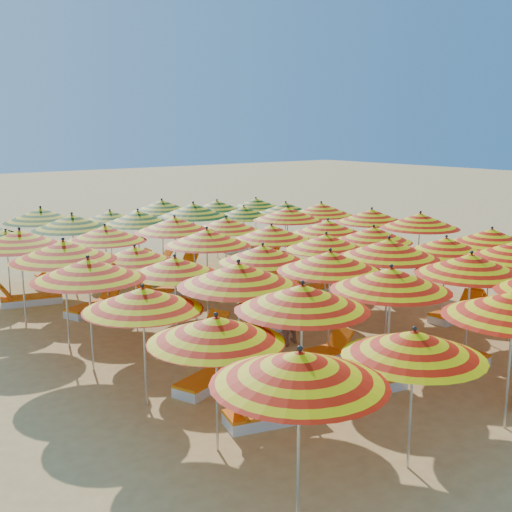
% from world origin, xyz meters
% --- Properties ---
extents(ground, '(120.00, 120.00, 0.00)m').
position_xyz_m(ground, '(0.00, 0.00, 0.00)').
color(ground, '#E2B564').
rests_on(ground, ground).
extents(umbrella_0, '(2.66, 2.66, 2.44)m').
position_xyz_m(umbrella_0, '(-5.58, -7.62, 2.15)').
color(umbrella_0, silver).
rests_on(umbrella_0, ground).
extents(umbrella_1, '(2.22, 2.22, 2.27)m').
position_xyz_m(umbrella_1, '(-3.34, -7.64, 1.99)').
color(umbrella_1, silver).
rests_on(umbrella_1, ground).
extents(umbrella_6, '(2.67, 2.67, 2.32)m').
position_xyz_m(umbrella_6, '(-5.35, -5.40, 2.04)').
color(umbrella_6, silver).
rests_on(umbrella_6, ground).
extents(umbrella_7, '(2.97, 2.97, 2.53)m').
position_xyz_m(umbrella_7, '(-3.46, -5.29, 2.23)').
color(umbrella_7, silver).
rests_on(umbrella_7, ground).
extents(umbrella_8, '(2.84, 2.84, 2.52)m').
position_xyz_m(umbrella_8, '(-1.17, -5.32, 2.22)').
color(umbrella_8, silver).
rests_on(umbrella_8, ground).
extents(umbrella_9, '(3.12, 3.12, 2.54)m').
position_xyz_m(umbrella_9, '(1.19, -5.52, 2.23)').
color(umbrella_9, silver).
rests_on(umbrella_9, ground).
extents(umbrella_12, '(2.71, 2.71, 2.35)m').
position_xyz_m(umbrella_12, '(-5.44, -3.16, 2.07)').
color(umbrella_12, silver).
rests_on(umbrella_12, ground).
extents(umbrella_13, '(3.24, 3.24, 2.59)m').
position_xyz_m(umbrella_13, '(-3.45, -3.40, 2.28)').
color(umbrella_13, silver).
rests_on(umbrella_13, ground).
extents(umbrella_14, '(2.63, 2.63, 2.51)m').
position_xyz_m(umbrella_14, '(-0.89, -3.34, 2.21)').
color(umbrella_14, silver).
rests_on(umbrella_14, ground).
extents(umbrella_15, '(2.60, 2.60, 2.58)m').
position_xyz_m(umbrella_15, '(1.04, -3.35, 2.27)').
color(umbrella_15, silver).
rests_on(umbrella_15, ground).
extents(umbrella_16, '(2.77, 2.77, 2.38)m').
position_xyz_m(umbrella_16, '(3.27, -3.38, 2.09)').
color(umbrella_16, silver).
rests_on(umbrella_16, ground).
extents(umbrella_17, '(2.53, 2.53, 2.42)m').
position_xyz_m(umbrella_17, '(5.23, -3.45, 2.13)').
color(umbrella_17, silver).
rests_on(umbrella_17, ground).
extents(umbrella_18, '(2.77, 2.77, 2.52)m').
position_xyz_m(umbrella_18, '(-5.49, -0.87, 2.22)').
color(umbrella_18, silver).
rests_on(umbrella_18, ground).
extents(umbrella_19, '(2.65, 2.65, 2.29)m').
position_xyz_m(umbrella_19, '(-3.42, -0.88, 2.01)').
color(umbrella_19, silver).
rests_on(umbrella_19, ground).
extents(umbrella_20, '(2.46, 2.46, 2.33)m').
position_xyz_m(umbrella_20, '(-1.05, -1.13, 2.05)').
color(umbrella_20, silver).
rests_on(umbrella_20, ground).
extents(umbrella_21, '(2.38, 2.38, 2.37)m').
position_xyz_m(umbrella_21, '(1.17, -1.08, 2.09)').
color(umbrella_21, silver).
rests_on(umbrella_21, ground).
extents(umbrella_22, '(2.88, 2.88, 2.39)m').
position_xyz_m(umbrella_22, '(3.08, -1.03, 2.10)').
color(umbrella_22, silver).
rests_on(umbrella_22, ground).
extents(umbrella_23, '(3.08, 3.08, 2.59)m').
position_xyz_m(umbrella_23, '(5.32, -0.92, 2.28)').
color(umbrella_23, silver).
rests_on(umbrella_23, ground).
extents(umbrella_24, '(3.03, 3.03, 2.63)m').
position_xyz_m(umbrella_24, '(-5.31, 0.94, 2.31)').
color(umbrella_24, silver).
rests_on(umbrella_24, ground).
extents(umbrella_25, '(2.51, 2.51, 2.26)m').
position_xyz_m(umbrella_25, '(-3.48, 0.97, 1.99)').
color(umbrella_25, silver).
rests_on(umbrella_25, ground).
extents(umbrella_26, '(2.73, 2.73, 2.49)m').
position_xyz_m(umbrella_26, '(-1.28, 1.02, 2.19)').
color(umbrella_26, silver).
rests_on(umbrella_26, ground).
extents(umbrella_27, '(2.87, 2.87, 2.41)m').
position_xyz_m(umbrella_27, '(0.88, 0.91, 2.12)').
color(umbrella_27, silver).
rests_on(umbrella_27, ground).
extents(umbrella_28, '(2.84, 2.84, 2.35)m').
position_xyz_m(umbrella_28, '(3.12, 0.88, 2.07)').
color(umbrella_28, silver).
rests_on(umbrella_28, ground).
extents(umbrella_29, '(2.64, 2.64, 2.51)m').
position_xyz_m(umbrella_29, '(5.33, 1.09, 2.21)').
color(umbrella_29, silver).
rests_on(umbrella_29, ground).
extents(umbrella_30, '(2.84, 2.84, 2.59)m').
position_xyz_m(umbrella_30, '(-5.53, 3.39, 2.28)').
color(umbrella_30, silver).
rests_on(umbrella_30, ground).
extents(umbrella_31, '(2.83, 2.83, 2.46)m').
position_xyz_m(umbrella_31, '(-3.14, 3.41, 2.17)').
color(umbrella_31, silver).
rests_on(umbrella_31, ground).
extents(umbrella_32, '(3.20, 3.20, 2.56)m').
position_xyz_m(umbrella_32, '(-0.98, 3.23, 2.25)').
color(umbrella_32, silver).
rests_on(umbrella_32, ground).
extents(umbrella_33, '(2.93, 2.93, 2.36)m').
position_xyz_m(umbrella_33, '(0.93, 3.28, 2.08)').
color(umbrella_33, silver).
rests_on(umbrella_33, ground).
extents(umbrella_34, '(2.55, 2.55, 2.51)m').
position_xyz_m(umbrella_34, '(3.45, 3.19, 2.21)').
color(umbrella_34, silver).
rests_on(umbrella_34, ground).
extents(umbrella_35, '(2.65, 2.65, 2.50)m').
position_xyz_m(umbrella_35, '(5.28, 3.47, 2.20)').
color(umbrella_35, silver).
rests_on(umbrella_35, ground).
extents(umbrella_36, '(2.24, 2.24, 2.30)m').
position_xyz_m(umbrella_36, '(-5.33, 5.25, 2.03)').
color(umbrella_36, silver).
rests_on(umbrella_36, ground).
extents(umbrella_37, '(2.84, 2.84, 2.58)m').
position_xyz_m(umbrella_37, '(-3.27, 5.48, 2.27)').
color(umbrella_37, silver).
rests_on(umbrella_37, ground).
extents(umbrella_38, '(2.57, 2.57, 2.50)m').
position_xyz_m(umbrella_38, '(-1.00, 5.56, 2.20)').
color(umbrella_38, silver).
rests_on(umbrella_38, ground).
extents(umbrella_39, '(3.11, 3.11, 2.61)m').
position_xyz_m(umbrella_39, '(1.09, 5.47, 2.29)').
color(umbrella_39, silver).
rests_on(umbrella_39, ground).
extents(umbrella_40, '(2.88, 2.88, 2.32)m').
position_xyz_m(umbrella_40, '(3.27, 5.46, 2.04)').
color(umbrella_40, silver).
rests_on(umbrella_40, ground).
extents(umbrella_41, '(2.84, 2.84, 2.32)m').
position_xyz_m(umbrella_41, '(5.29, 5.46, 2.04)').
color(umbrella_41, silver).
rests_on(umbrella_41, ground).
extents(umbrella_43, '(2.69, 2.69, 2.57)m').
position_xyz_m(umbrella_43, '(-3.46, 7.69, 2.26)').
color(umbrella_43, silver).
rests_on(umbrella_43, ground).
extents(umbrella_44, '(2.83, 2.83, 2.27)m').
position_xyz_m(umbrella_44, '(-0.97, 7.76, 2.00)').
color(umbrella_44, silver).
rests_on(umbrella_44, ground).
extents(umbrella_45, '(3.03, 3.03, 2.55)m').
position_xyz_m(umbrella_45, '(0.99, 7.47, 2.24)').
color(umbrella_45, silver).
rests_on(umbrella_45, ground).
extents(umbrella_46, '(2.28, 2.28, 2.36)m').
position_xyz_m(umbrella_46, '(3.42, 7.44, 2.08)').
color(umbrella_46, silver).
rests_on(umbrella_46, ground).
extents(umbrella_47, '(2.56, 2.56, 2.26)m').
position_xyz_m(umbrella_47, '(5.63, 7.78, 1.99)').
color(umbrella_47, silver).
rests_on(umbrella_47, ground).
extents(lounger_3, '(1.82, 1.03, 0.69)m').
position_xyz_m(lounger_3, '(-4.06, -5.15, 0.15)').
color(lounger_3, white).
rests_on(lounger_3, ground).
extents(lounger_4, '(1.82, 0.98, 0.69)m').
position_xyz_m(lounger_4, '(-1.68, -5.24, 0.15)').
color(lounger_4, white).
rests_on(lounger_4, ground).
extents(lounger_5, '(1.74, 0.59, 0.69)m').
position_xyz_m(lounger_5, '(0.59, -5.70, 0.15)').
color(lounger_5, white).
rests_on(lounger_5, ground).
extents(lounger_7, '(1.83, 1.12, 0.69)m').
position_xyz_m(lounger_7, '(-3.96, -3.14, 0.15)').
color(lounger_7, white).
rests_on(lounger_7, ground).
extents(lounger_8, '(1.77, 0.72, 0.69)m').
position_xyz_m(lounger_8, '(-1.40, -3.51, 0.15)').
color(lounger_8, white).
rests_on(lounger_8, ground).
extents(lounger_9, '(1.74, 0.61, 0.69)m').
position_xyz_m(lounger_9, '(3.86, -3.41, 0.15)').
color(lounger_9, white).
rests_on(lounger_9, ground).
extents(lounger_10, '(1.81, 0.87, 0.69)m').
position_xyz_m(lounger_10, '(5.73, -3.39, 0.15)').
color(lounger_10, white).
rests_on(lounger_10, ground).
extents(lounger_11, '(1.83, 1.12, 0.69)m').
position_xyz_m(lounger_11, '(-2.82, -0.97, 0.15)').
color(lounger_11, white).
rests_on(lounger_11, ground).
extents(lounger_12, '(1.80, 0.82, 0.69)m').
position_xyz_m(lounger_12, '(-0.55, -1.05, 0.15)').
color(lounger_12, white).
rests_on(lounger_12, ground).
extents(lounger_13, '(1.78, 0.74, 0.69)m').
position_xyz_m(lounger_13, '(2.52, 0.89, 0.15)').
color(lounger_13, white).
rests_on(lounger_13, ground).
extents(lounger_14, '(1.82, 1.17, 0.69)m').
position_xyz_m(lounger_14, '(-3.65, 3.22, 0.15)').
color(lounger_14, white).
rests_on(lounger_14, ground).
extents(lounger_15, '(1.82, 1.24, 0.69)m').
position_xyz_m(lounger_15, '(-1.58, 3.30, 0.15)').
color(lounger_15, white).
rests_on(lounger_15, ground).
extents(lounger_16, '(1.82, 1.01, 0.69)m').
position_xyz_m(lounger_16, '(0.42, 3.42, 0.15)').
color(lounger_16, white).
rests_on(lounger_16, ground).
extents(lounger_17, '(1.79, 0.81, 0.69)m').
position_xyz_m(lounger_17, '(2.85, 2.98, 0.15)').
color(lounger_17, white).
rests_on(lounger_17, ground).
extents(lounger_18, '(1.82, 1.02, 0.69)m').
position_xyz_m(lounger_18, '(4.68, 3.49, 0.15)').
color(lounger_18, white).
rests_on(lounger_18, ground).
extents(lounger_19, '(1.82, 0.99, 0.69)m').
position_xyz_m(lounger_19, '(-4.83, 5.14, 0.15)').
color(lounger_19, white).
rests_on(lounger_19, ground).
extents(lounger_20, '(1.79, 0.76, 0.69)m').
position_xyz_m(lounger_20, '(-0.49, 5.60, 0.15)').
color(lounger_20, white).
rests_on(lounger_20, ground).
extents(lounger_21, '(1.83, 1.13, 0.69)m').
position_xyz_m(lounger_21, '(0.59, 5.73, 0.15)').
color(lounger_21, white).
rests_on(lounger_21, ground).
extents(lounger_22, '(1.78, 0.72, 0.69)m').
position_xyz_m(lounger_22, '(3.86, 5.35, 0.15)').
color(lounger_22, white).
rests_on(lounger_22, ground).
extents(lounger_23, '(1.75, 0.64, 0.69)m').
position_xyz_m(lounger_23, '(4.69, 5.65, 0.15)').
color(lounger_23, white).
rests_on(lounger_23, ground).
extents(lounger_25, '(1.75, 0.65, 0.69)m').
position_xyz_m(lounger_25, '(-2.96, 7.57, 0.15)').
color(lounger_25, white).
rests_on(lounger_25, ground).
extents(lounger_26, '(1.78, 0.73, 0.69)m').
position_xyz_m(lounger_26, '(-0.37, 7.67, 0.15)').
color(lounger_26, white).
rests_on(lounger_26, ground).
extents(lounger_27, '(1.80, 0.86, 0.69)m').
position_xyz_m(lounger_27, '(0.48, 7.50, 0.15)').
color(lounger_27, white).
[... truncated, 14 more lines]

